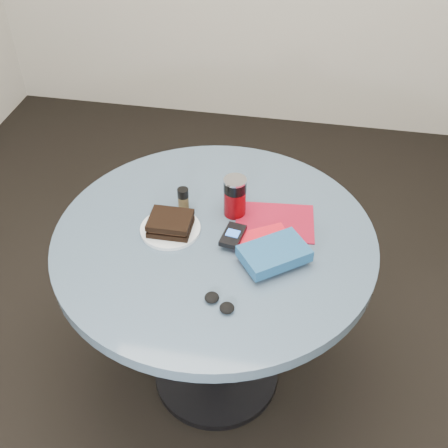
% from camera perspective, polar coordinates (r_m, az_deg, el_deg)
% --- Properties ---
extents(ground, '(4.00, 4.00, 0.00)m').
position_cam_1_polar(ground, '(2.30, -0.76, -15.06)').
color(ground, black).
rests_on(ground, ground).
extents(table, '(1.00, 1.00, 0.75)m').
position_cam_1_polar(table, '(1.84, -0.92, -4.88)').
color(table, black).
rests_on(table, ground).
extents(plate, '(0.21, 0.21, 0.01)m').
position_cam_1_polar(plate, '(1.75, -5.46, -0.51)').
color(plate, silver).
rests_on(plate, table).
extents(sandwich, '(0.13, 0.11, 0.05)m').
position_cam_1_polar(sandwich, '(1.73, -5.46, 0.07)').
color(sandwich, black).
rests_on(sandwich, plate).
extents(soda_can, '(0.08, 0.08, 0.14)m').
position_cam_1_polar(soda_can, '(1.77, 1.11, 2.80)').
color(soda_can, '#66050A').
rests_on(soda_can, table).
extents(pepper_grinder, '(0.05, 0.05, 0.08)m').
position_cam_1_polar(pepper_grinder, '(1.80, -4.16, 2.52)').
color(pepper_grinder, '#46381E').
rests_on(pepper_grinder, table).
extents(magazine, '(0.26, 0.21, 0.00)m').
position_cam_1_polar(magazine, '(1.78, 5.17, 0.20)').
color(magazine, maroon).
rests_on(magazine, table).
extents(red_book, '(0.20, 0.18, 0.01)m').
position_cam_1_polar(red_book, '(1.70, 3.98, -1.81)').
color(red_book, red).
rests_on(red_book, magazine).
extents(novel, '(0.23, 0.21, 0.04)m').
position_cam_1_polar(novel, '(1.62, 5.13, -3.01)').
color(novel, navy).
rests_on(novel, red_book).
extents(mp3_player, '(0.07, 0.11, 0.02)m').
position_cam_1_polar(mp3_player, '(1.69, 0.91, -1.16)').
color(mp3_player, black).
rests_on(mp3_player, red_book).
extents(headphones, '(0.10, 0.08, 0.02)m').
position_cam_1_polar(headphones, '(1.52, -0.48, -8.00)').
color(headphones, black).
rests_on(headphones, table).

